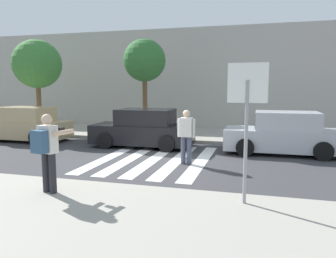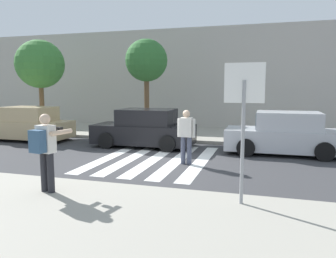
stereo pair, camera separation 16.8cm
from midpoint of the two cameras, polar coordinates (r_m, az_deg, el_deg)
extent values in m
plane|color=#38383A|center=(11.06, -2.26, -5.43)|extent=(120.00, 120.00, 0.00)
cube|color=#9E998C|center=(5.80, -23.24, -17.34)|extent=(60.00, 6.00, 0.14)
cube|color=#9E998C|center=(16.75, 4.31, -0.84)|extent=(60.00, 4.80, 0.14)
cube|color=#ADA89E|center=(20.91, 6.95, 8.50)|extent=(56.00, 4.00, 5.79)
cube|color=silver|center=(11.83, -9.34, -4.65)|extent=(0.44, 5.20, 0.01)
cube|color=silver|center=(11.51, -5.73, -4.93)|extent=(0.44, 5.20, 0.01)
cube|color=silver|center=(11.24, -1.94, -5.19)|extent=(0.44, 5.20, 0.01)
cube|color=silver|center=(11.02, 2.03, -5.45)|extent=(0.44, 5.20, 0.01)
cube|color=silver|center=(10.86, 6.15, -5.68)|extent=(0.44, 5.20, 0.01)
cylinder|color=gray|center=(6.53, 13.59, -2.43)|extent=(0.07, 0.07, 2.42)
cube|color=white|center=(6.46, 13.91, 7.81)|extent=(0.76, 0.03, 0.76)
cube|color=red|center=(6.48, 13.92, 7.80)|extent=(0.66, 0.02, 0.66)
cylinder|color=#232328|center=(7.74, -20.18, -7.00)|extent=(0.15, 0.15, 0.88)
cylinder|color=#232328|center=(7.60, -19.14, -7.22)|extent=(0.15, 0.15, 0.88)
cube|color=silver|center=(7.53, -19.91, -1.64)|extent=(0.42, 0.30, 0.60)
sphere|color=beige|center=(7.48, -20.05, 1.61)|extent=(0.23, 0.23, 0.23)
cylinder|color=beige|center=(7.83, -20.00, -0.32)|extent=(0.20, 0.59, 0.10)
cylinder|color=beige|center=(7.49, -17.47, -0.54)|extent=(0.20, 0.59, 0.10)
cube|color=black|center=(7.78, -17.83, -0.05)|extent=(0.16, 0.12, 0.10)
cube|color=#335170|center=(7.38, -21.20, -2.03)|extent=(0.35, 0.25, 0.48)
cylinder|color=#474C60|center=(10.44, 3.11, -3.72)|extent=(0.15, 0.15, 0.88)
cylinder|color=#474C60|center=(10.39, 4.18, -3.79)|extent=(0.15, 0.15, 0.88)
cube|color=silver|center=(10.30, 3.68, 0.29)|extent=(0.39, 0.25, 0.60)
sphere|color=beige|center=(10.25, 3.70, 2.67)|extent=(0.23, 0.23, 0.23)
cylinder|color=silver|center=(10.36, 2.39, 0.23)|extent=(0.10, 0.10, 0.58)
cylinder|color=silver|center=(10.24, 4.97, 0.13)|extent=(0.10, 0.10, 0.58)
cube|color=tan|center=(16.37, -23.11, 0.02)|extent=(4.10, 1.70, 0.76)
cube|color=tan|center=(16.21, -22.82, 2.46)|extent=(2.20, 1.56, 0.64)
cube|color=slate|center=(16.91, -25.64, 2.49)|extent=(0.10, 1.50, 0.54)
cube|color=slate|center=(15.62, -20.06, 2.43)|extent=(0.10, 1.50, 0.51)
cylinder|color=black|center=(17.86, -24.50, -0.17)|extent=(0.64, 0.22, 0.64)
cylinder|color=black|center=(14.95, -21.37, -1.34)|extent=(0.64, 0.22, 0.64)
cylinder|color=black|center=(16.31, -17.72, -0.50)|extent=(0.64, 0.22, 0.64)
cube|color=black|center=(13.48, -3.90, -0.85)|extent=(4.10, 1.70, 0.76)
cube|color=black|center=(13.35, -3.32, 2.10)|extent=(2.20, 1.56, 0.64)
cube|color=slate|center=(13.75, -7.52, 2.20)|extent=(0.10, 1.50, 0.54)
cube|color=slate|center=(13.06, 0.69, 2.00)|extent=(0.10, 1.50, 0.51)
cylinder|color=black|center=(13.25, -10.34, -2.01)|extent=(0.64, 0.22, 0.64)
cylinder|color=black|center=(14.77, -7.38, -1.00)|extent=(0.64, 0.22, 0.64)
cylinder|color=black|center=(12.32, 0.29, -2.58)|extent=(0.64, 0.22, 0.64)
cylinder|color=black|center=(13.94, 2.23, -1.43)|extent=(0.64, 0.22, 0.64)
cube|color=#B7BABF|center=(12.68, 19.74, -1.77)|extent=(4.10, 1.70, 0.76)
cube|color=#B7BABF|center=(12.61, 20.56, 1.35)|extent=(2.20, 1.56, 0.64)
cube|color=slate|center=(12.57, 15.69, 1.52)|extent=(0.10, 1.50, 0.54)
cube|color=slate|center=(12.72, 24.92, 1.18)|extent=(0.10, 1.50, 0.51)
cylinder|color=black|center=(11.87, 13.79, -3.18)|extent=(0.64, 0.22, 0.64)
cylinder|color=black|center=(13.54, 14.13, -1.91)|extent=(0.64, 0.22, 0.64)
cylinder|color=black|center=(12.03, 25.99, -3.57)|extent=(0.64, 0.22, 0.64)
cylinder|color=black|center=(13.69, 24.83, -2.27)|extent=(0.64, 0.22, 0.64)
cylinder|color=brown|center=(18.27, -20.85, 3.90)|extent=(0.24, 0.24, 2.73)
sphere|color=#387533|center=(18.28, -21.15, 10.50)|extent=(2.46, 2.46, 2.46)
cylinder|color=brown|center=(15.78, -3.42, 4.31)|extent=(0.24, 0.24, 2.96)
sphere|color=#2D662D|center=(15.81, -3.48, 11.86)|extent=(2.00, 2.00, 2.00)
camera|label=1|loc=(0.08, -89.54, 0.06)|focal=35.00mm
camera|label=2|loc=(0.08, 90.46, -0.06)|focal=35.00mm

